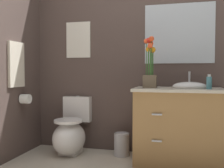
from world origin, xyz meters
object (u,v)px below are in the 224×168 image
Objects in this scene: wall_poster at (78,40)px; wall_mirror at (179,34)px; flower_vase at (150,69)px; trash_bin at (122,144)px; soap_bottle at (209,83)px; toilet at (71,134)px; toilet_paper_roll at (25,99)px; hanging_towel at (16,65)px; vanity_cabinet at (178,125)px.

wall_mirror reaches higher than wall_poster.
wall_poster is 1.27m from wall_mirror.
wall_poster is (-0.97, 0.35, 0.38)m from flower_vase.
trash_bin is at bearing -16.36° from wall_poster.
trash_bin is (-0.95, 0.23, -0.76)m from soap_bottle.
wall_poster is (0.00, 0.27, 1.17)m from toilet.
toilet_paper_roll is at bearing -136.47° from wall_poster.
trash_bin is 1.54m from hanging_towel.
toilet is 0.86× the size of wall_mirror.
toilet is at bearing 178.81° from vanity_cabinet.
wall_mirror reaches higher than flower_vase.
flower_vase reaches higher than soap_bottle.
wall_mirror is at bearing 15.65° from trash_bin.
trash_bin is at bearing 170.21° from vanity_cabinet.
wall_mirror reaches higher than vanity_cabinet.
trash_bin is 1.27m from toilet_paper_roll.
vanity_cabinet is 2.19× the size of wall_poster.
wall_mirror is (-0.00, 0.29, 1.03)m from vanity_cabinet.
vanity_cabinet is 3.69× the size of trash_bin.
hanging_towel reaches higher than toilet_paper_roll.
flower_vase is at bearing -19.62° from wall_poster.
wall_poster reaches higher than vanity_cabinet.
wall_mirror is (1.27, 0.27, 1.21)m from toilet.
toilet_paper_roll is (-2.06, -0.05, -0.21)m from soap_bottle.
toilet is 2.54× the size of trash_bin.
flower_vase is 0.98m from trash_bin.
wall_poster is at bearing 163.64° from trash_bin.
wall_mirror is at bearing 16.96° from hanging_towel.
flower_vase is 0.70× the size of wall_mirror.
toilet_paper_roll is (-1.11, -0.28, 0.54)m from trash_bin.
hanging_towel is (-0.54, -0.55, -0.33)m from wall_poster.
toilet is at bearing 174.82° from soap_bottle.
hanging_towel is at bearing -163.04° from wall_mirror.
hanging_towel reaches higher than soap_bottle.
soap_bottle is 1.37× the size of toilet_paper_roll.
wall_poster reaches higher than toilet.
toilet is 1.33× the size of hanging_towel.
vanity_cabinet is 1.26× the size of wall_mirror.
wall_poster is 0.88× the size of hanging_towel.
wall_poster reaches higher than toilet_paper_roll.
vanity_cabinet is at bearing -1.19° from toilet.
vanity_cabinet is at bearing -9.79° from trash_bin.
flower_vase reaches higher than toilet_paper_roll.
wall_mirror is (-0.31, 0.41, 0.56)m from soap_bottle.
toilet is 1.50× the size of wall_poster.
toilet is 0.63m from trash_bin.
flower_vase is 1.21× the size of wall_poster.
hanging_towel is at bearing -152.36° from toilet.
hanging_towel is (-1.16, -0.37, 0.95)m from trash_bin.
soap_bottle is at bearing -53.30° from wall_mirror.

